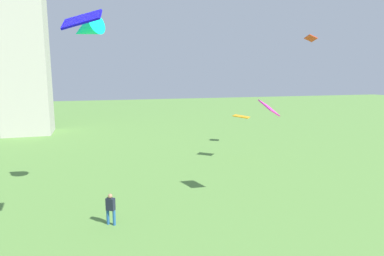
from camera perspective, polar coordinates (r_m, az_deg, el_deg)
The scene contains 6 objects.
person_1 at distance 18.78m, azimuth -14.37°, elevation -13.60°, with size 0.54×0.49×1.81m.
kite_flying_1 at distance 14.43m, azimuth -19.10°, elevation 17.92°, with size 1.66×1.45×1.01m.
kite_flying_2 at distance 31.57m, azimuth 8.83°, elevation 2.05°, with size 1.83×1.79×0.27m.
kite_flying_3 at distance 21.78m, azimuth -18.45°, elevation 16.50°, with size 2.53×2.53×1.84m.
kite_flying_4 at distance 20.94m, azimuth 13.62°, elevation 3.52°, with size 1.02×1.61×1.05m.
kite_flying_5 at distance 36.90m, azimuth 20.49°, elevation 14.83°, with size 1.17×1.59×0.68m.
Camera 1 is at (-7.69, 2.71, 8.19)m, focal length 29.78 mm.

